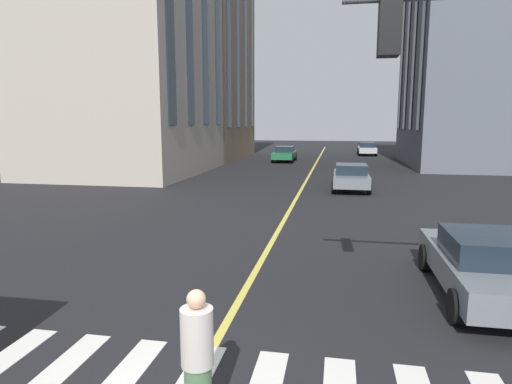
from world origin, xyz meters
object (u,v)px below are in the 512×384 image
car_grey_parked_b (485,264)px  car_silver_far (367,149)px  car_green_parked_a (285,154)px  car_grey_oncoming (351,177)px  pedestrian_near (198,361)px

car_grey_parked_b → car_silver_far: bearing=0.0°
car_silver_far → car_grey_parked_b: same height
car_silver_far → car_green_parked_a: same height
car_grey_oncoming → car_grey_parked_b: size_ratio=1.00×
car_grey_parked_b → car_grey_oncoming: bearing=9.3°
car_grey_oncoming → car_silver_far: 25.24m
car_grey_oncoming → car_grey_parked_b: bearing=-170.7°
pedestrian_near → car_grey_oncoming: bearing=-6.6°
car_green_parked_a → car_grey_parked_b: size_ratio=1.00×
car_grey_oncoming → car_silver_far: size_ratio=1.00×
car_green_parked_a → car_grey_parked_b: same height
car_grey_oncoming → pedestrian_near: size_ratio=2.57×
car_grey_oncoming → car_green_parked_a: same height
pedestrian_near → car_silver_far: bearing=-5.9°
car_grey_oncoming → car_silver_far: (25.13, -2.32, 0.00)m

